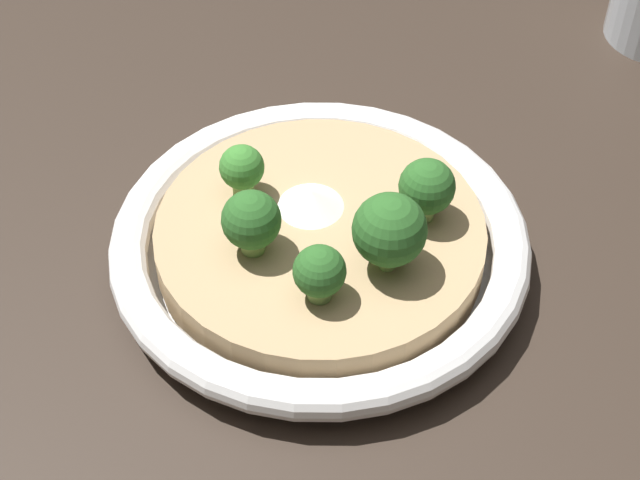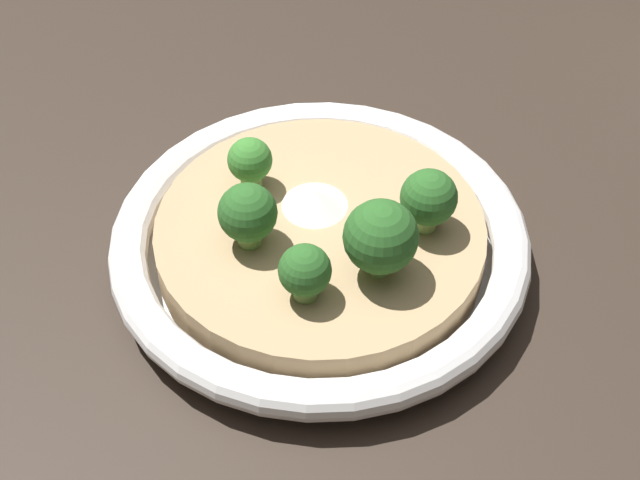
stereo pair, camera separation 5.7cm
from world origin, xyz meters
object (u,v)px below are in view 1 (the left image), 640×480
(broccoli_front_right, at_px, (242,169))
(broccoli_front_left, at_px, (427,188))
(risotto_bowl, at_px, (320,244))
(broccoli_back_left, at_px, (390,231))
(broccoli_back, at_px, (319,273))
(broccoli_back_right, at_px, (251,221))

(broccoli_front_right, relative_size, broccoli_front_left, 0.85)
(risotto_bowl, height_order, broccoli_front_left, broccoli_front_left)
(risotto_bowl, relative_size, broccoli_back_left, 5.02)
(risotto_bowl, height_order, broccoli_back, broccoli_back)
(broccoli_front_left, bearing_deg, broccoli_back_left, 65.08)
(broccoli_front_left, height_order, broccoli_back_left, broccoli_back_left)
(risotto_bowl, height_order, broccoli_back_right, broccoli_back_right)
(broccoli_front_right, bearing_deg, broccoli_back_left, 150.89)
(risotto_bowl, xyz_separation_m, broccoli_front_left, (-0.06, -0.01, 0.04))
(broccoli_front_right, distance_m, broccoli_back, 0.09)
(broccoli_front_left, distance_m, broccoli_back_left, 0.05)
(broccoli_back, distance_m, broccoli_back_left, 0.04)
(broccoli_front_right, xyz_separation_m, broccoli_front_left, (-0.11, 0.01, 0.00))
(broccoli_front_left, distance_m, broccoli_back, 0.09)
(broccoli_back_right, bearing_deg, broccoli_back, 143.36)
(broccoli_front_left, relative_size, broccoli_back, 1.17)
(broccoli_front_left, bearing_deg, broccoli_back_right, 20.90)
(broccoli_back, relative_size, broccoli_back_left, 0.70)
(broccoli_front_right, height_order, broccoli_back, same)
(broccoli_front_right, bearing_deg, broccoli_back, 125.53)
(broccoli_back, xyz_separation_m, broccoli_back_right, (0.04, -0.03, 0.00))
(broccoli_front_right, distance_m, broccoli_back_right, 0.05)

